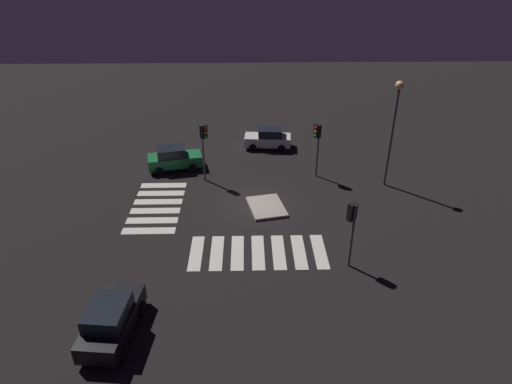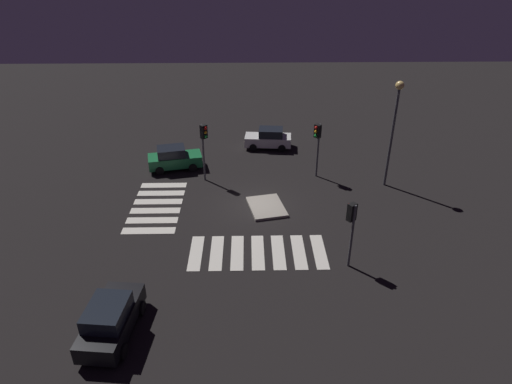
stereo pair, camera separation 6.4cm
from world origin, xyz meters
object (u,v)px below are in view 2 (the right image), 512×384
object	(u,v)px
car_white	(269,138)
car_black	(111,319)
car_green	(174,158)
traffic_light_west	(317,138)
traffic_light_south	(204,139)
traffic_light_north	(351,220)
traffic_island	(266,207)
street_lamp	(395,116)

from	to	relation	value
car_white	car_black	distance (m)	21.87
car_green	traffic_light_west	distance (m)	10.87
traffic_light_south	traffic_light_north	distance (m)	12.89
traffic_island	traffic_light_north	size ratio (longest dim) A/B	0.87
car_green	traffic_light_north	size ratio (longest dim) A/B	1.13
car_black	traffic_light_south	bearing A→B (deg)	-5.68
car_green	traffic_light_south	world-z (taller)	traffic_light_south
car_white	car_green	xyz separation A→B (m)	(3.86, -7.34, 0.03)
traffic_light_west	traffic_light_north	xyz separation A→B (m)	(10.33, 0.29, -0.24)
traffic_light_south	traffic_light_north	world-z (taller)	traffic_light_south
street_lamp	traffic_island	bearing A→B (deg)	-70.25
traffic_light_north	street_lamp	world-z (taller)	street_lamp
car_black	traffic_light_west	world-z (taller)	traffic_light_west
traffic_light_west	traffic_light_south	bearing A→B (deg)	-39.25
traffic_light_south	traffic_light_north	xyz separation A→B (m)	(9.88, 8.27, -0.39)
car_white	traffic_light_north	world-z (taller)	traffic_light_north
car_black	car_white	bearing A→B (deg)	-14.94
car_green	traffic_light_north	distance (m)	16.21
traffic_light_south	street_lamp	world-z (taller)	street_lamp
car_black	traffic_light_west	size ratio (longest dim) A/B	1.06
car_white	car_black	xyz separation A→B (m)	(20.45, -7.76, 0.06)
traffic_island	car_black	xyz separation A→B (m)	(10.58, -7.19, 0.80)
car_green	car_black	size ratio (longest dim) A/B	0.98
car_green	traffic_light_south	bearing A→B (deg)	-50.54
traffic_island	traffic_light_south	size ratio (longest dim) A/B	0.76
traffic_island	traffic_light_west	xyz separation A→B (m)	(-4.43, 3.75, 3.00)
car_black	traffic_light_south	size ratio (longest dim) A/B	1.01
car_green	street_lamp	bearing A→B (deg)	-22.89
traffic_light_west	street_lamp	bearing A→B (deg)	121.69
traffic_light_south	traffic_light_west	world-z (taller)	traffic_light_south
car_black	traffic_light_south	world-z (taller)	traffic_light_south
street_lamp	car_black	bearing A→B (deg)	-49.08
car_white	car_black	bearing A→B (deg)	74.12
car_white	traffic_light_south	size ratio (longest dim) A/B	0.93
traffic_light_south	car_green	bearing A→B (deg)	-173.05
car_green	car_black	bearing A→B (deg)	-103.48
traffic_light_west	traffic_light_north	size ratio (longest dim) A/B	1.08
car_white	traffic_island	bearing A→B (deg)	91.60
traffic_island	car_white	distance (m)	9.91
car_white	traffic_light_north	distance (m)	16.27
traffic_light_north	car_black	bearing A→B (deg)	75.66
car_black	street_lamp	distance (m)	21.26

